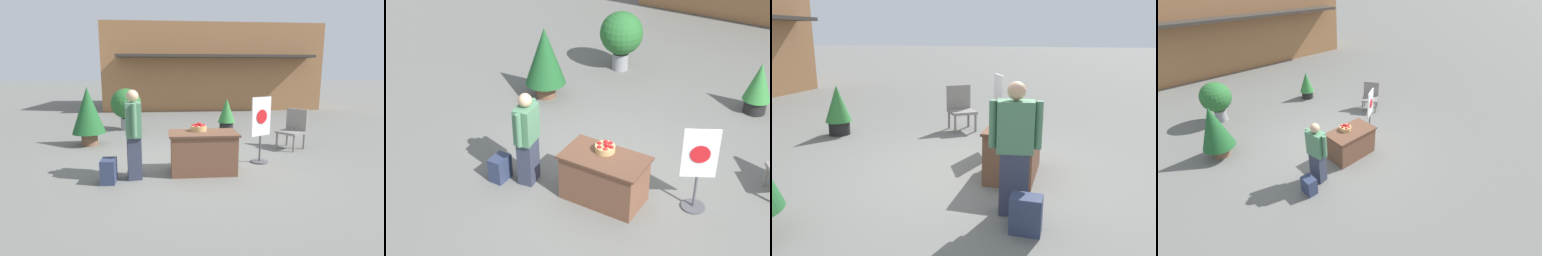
# 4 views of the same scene
# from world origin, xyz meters

# --- Properties ---
(ground_plane) EXTENTS (120.00, 120.00, 0.00)m
(ground_plane) POSITION_xyz_m (0.00, 0.00, 0.00)
(ground_plane) COLOR slate
(display_table) EXTENTS (1.29, 0.74, 0.78)m
(display_table) POSITION_xyz_m (0.10, -0.50, 0.39)
(display_table) COLOR brown
(display_table) RESTS_ON ground_plane
(apple_basket) EXTENTS (0.31, 0.31, 0.16)m
(apple_basket) POSITION_xyz_m (0.03, -0.36, 0.84)
(apple_basket) COLOR tan
(apple_basket) RESTS_ON display_table
(person_visitor) EXTENTS (0.32, 0.60, 1.59)m
(person_visitor) POSITION_xyz_m (-1.17, -0.71, 0.81)
(person_visitor) COLOR #33384C
(person_visitor) RESTS_ON ground_plane
(backpack) EXTENTS (0.24, 0.34, 0.42)m
(backpack) POSITION_xyz_m (-1.59, -0.92, 0.21)
(backpack) COLOR #2D3856
(backpack) RESTS_ON ground_plane
(poster_board) EXTENTS (0.48, 0.36, 1.39)m
(poster_board) POSITION_xyz_m (1.38, -0.00, 0.74)
(poster_board) COLOR #4C4C51
(poster_board) RESTS_ON ground_plane
(potted_plant_near_right) EXTENTS (0.55, 0.55, 1.06)m
(potted_plant_near_right) POSITION_xyz_m (1.38, 3.46, 0.57)
(potted_plant_near_right) COLOR black
(potted_plant_near_right) RESTS_ON ground_plane
(potted_plant_far_left) EXTENTS (0.98, 0.98, 1.37)m
(potted_plant_far_left) POSITION_xyz_m (-1.86, 3.92, 0.84)
(potted_plant_far_left) COLOR gray
(potted_plant_far_left) RESTS_ON ground_plane
(potted_plant_far_right) EXTENTS (0.85, 0.85, 1.52)m
(potted_plant_far_right) POSITION_xyz_m (-2.58, 1.90, 0.87)
(potted_plant_far_right) COLOR brown
(potted_plant_far_right) RESTS_ON ground_plane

